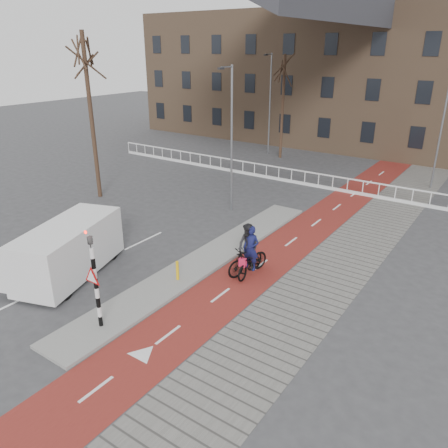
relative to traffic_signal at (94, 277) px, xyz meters
The scene contains 16 objects.
ground 2.90m from the traffic_signal, 73.47° to the left, with size 120.00×120.00×0.00m, color #38383A.
bike_lane 12.36m from the traffic_signal, 80.09° to the left, with size 2.50×60.00×0.01m, color maroon.
sidewalk 13.13m from the traffic_signal, 67.82° to the left, with size 3.00×60.00×0.01m, color slate.
curb_island 6.32m from the traffic_signal, 90.95° to the left, with size 1.80×16.00×0.12m, color gray.
traffic_signal is the anchor object (origin of this frame).
bollard 4.16m from the traffic_signal, 88.61° to the left, with size 0.12×0.12×0.80m, color #EAB60D.
cyclist_near 6.59m from the traffic_signal, 70.43° to the left, with size 0.89×2.13×2.14m.
cyclist_far 6.51m from the traffic_signal, 71.48° to the left, with size 1.18×2.17×2.21m.
van 4.43m from the traffic_signal, 154.58° to the left, with size 3.56×5.50×2.20m.
railing 19.60m from the traffic_signal, 103.02° to the left, with size 28.00×0.10×0.99m.
townhouse_row 34.60m from the traffic_signal, 94.04° to the left, with size 46.00×10.00×15.90m.
tree_left 14.79m from the traffic_signal, 139.50° to the left, with size 0.25×0.25×9.68m, color #311F16.
tree_mid 26.13m from the traffic_signal, 104.54° to the left, with size 0.23×0.23×8.27m, color #311F16.
streetlight_near 12.60m from the traffic_signal, 103.11° to the left, with size 0.12×0.12×7.96m, color slate.
streetlight_left 27.17m from the traffic_signal, 107.36° to the left, with size 0.12×0.12×8.34m, color slate.
streetlight_right 24.14m from the traffic_signal, 75.92° to the left, with size 0.12×0.12×7.74m, color slate.
Camera 1 is at (9.80, -9.77, 8.82)m, focal length 35.00 mm.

